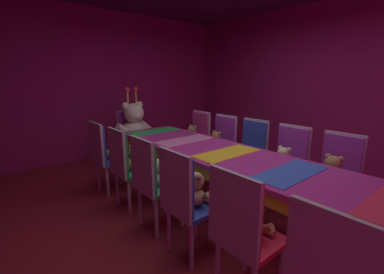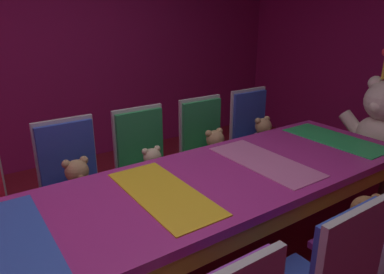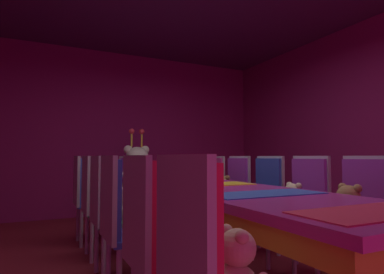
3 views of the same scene
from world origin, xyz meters
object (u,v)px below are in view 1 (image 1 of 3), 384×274
at_px(teddy_left_5, 114,150).
at_px(chair_right_4, 222,141).
at_px(throne_chair, 131,132).
at_px(king_teddy_bear, 135,125).
at_px(chair_right_1, 338,170).
at_px(teddy_right_1, 332,173).
at_px(chair_right_2, 289,158).
at_px(teddy_left_2, 196,191).
at_px(teddy_right_4, 216,143).
at_px(banquet_table, 227,160).
at_px(teddy_left_0, 343,269).
at_px(chair_right_3, 251,147).
at_px(teddy_left_4, 135,159).
at_px(chair_left_4, 124,161).
at_px(teddy_left_1, 254,220).
at_px(chair_left_2, 182,195).
at_px(teddy_left_3, 162,174).
at_px(chair_right_5, 198,134).
at_px(chair_left_3, 150,175).
at_px(chair_left_5, 103,151).
at_px(teddy_right_5, 192,136).
at_px(teddy_right_2, 283,161).
at_px(chair_left_1, 240,226).

bearing_deg(teddy_left_5, chair_right_4, -22.38).
relative_size(throne_chair, king_teddy_bear, 1.06).
height_order(chair_right_1, chair_right_4, same).
xyz_separation_m(teddy_right_1, chair_right_2, (0.15, 0.56, -0.00)).
xyz_separation_m(teddy_left_2, teddy_right_4, (1.32, 1.10, -0.00)).
distance_m(banquet_table, teddy_right_4, 1.07).
bearing_deg(teddy_left_0, chair_right_3, 49.49).
relative_size(teddy_left_2, throne_chair, 0.33).
distance_m(teddy_left_0, teddy_left_5, 2.90).
bearing_deg(teddy_left_4, teddy_left_0, -90.25).
xyz_separation_m(chair_right_1, teddy_right_1, (-0.15, 0.00, 0.00)).
distance_m(chair_left_4, teddy_left_4, 0.15).
xyz_separation_m(teddy_left_4, throne_chair, (0.66, 1.45, 0.01)).
distance_m(teddy_left_1, chair_left_2, 0.63).
distance_m(chair_left_4, chair_right_2, 1.98).
bearing_deg(teddy_left_3, teddy_left_0, -90.25).
distance_m(chair_right_4, king_teddy_bear, 1.55).
bearing_deg(chair_right_5, throne_chair, -47.37).
xyz_separation_m(teddy_left_1, chair_left_3, (-0.15, 1.16, 0.02)).
bearing_deg(chair_right_5, chair_left_2, 45.90).
xyz_separation_m(chair_left_4, teddy_left_4, (0.14, 0.00, -0.01)).
bearing_deg(chair_left_3, chair_right_5, 34.97).
distance_m(chair_left_3, chair_right_4, 1.70).
bearing_deg(chair_right_2, chair_right_3, -92.12).
relative_size(banquet_table, chair_left_4, 3.61).
height_order(chair_left_2, chair_right_4, same).
xyz_separation_m(teddy_left_2, teddy_left_5, (-0.01, 1.71, -0.00)).
height_order(chair_left_3, chair_right_4, same).
bearing_deg(teddy_left_4, teddy_left_1, -89.94).
bearing_deg(chair_left_2, chair_left_5, 90.45).
height_order(teddy_left_4, chair_right_2, chair_right_2).
height_order(chair_left_2, chair_right_5, same).
distance_m(chair_right_4, teddy_right_5, 0.60).
height_order(teddy_left_5, chair_right_4, chair_right_4).
height_order(banquet_table, teddy_left_3, banquet_table).
xyz_separation_m(teddy_left_3, teddy_right_2, (1.32, -0.57, 0.01)).
xyz_separation_m(chair_left_4, teddy_right_4, (1.46, -0.04, -0.01)).
bearing_deg(teddy_right_2, teddy_left_2, -1.00).
xyz_separation_m(teddy_left_2, throne_chair, (0.67, 2.58, 0.01)).
bearing_deg(teddy_right_5, chair_left_1, 57.24).
xyz_separation_m(teddy_left_1, teddy_right_2, (1.32, 0.58, 0.01)).
xyz_separation_m(chair_left_2, chair_right_2, (1.62, -0.02, 0.00)).
bearing_deg(throne_chair, teddy_left_0, -10.07).
bearing_deg(teddy_left_2, chair_right_5, 48.56).
bearing_deg(teddy_left_4, chair_right_4, -1.44).
relative_size(chair_right_3, throne_chair, 1.00).
height_order(teddy_left_5, chair_right_2, chair_right_2).
bearing_deg(teddy_right_2, teddy_left_0, 41.26).
bearing_deg(teddy_right_4, chair_right_3, 107.89).
height_order(teddy_left_5, king_teddy_bear, king_teddy_bear).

